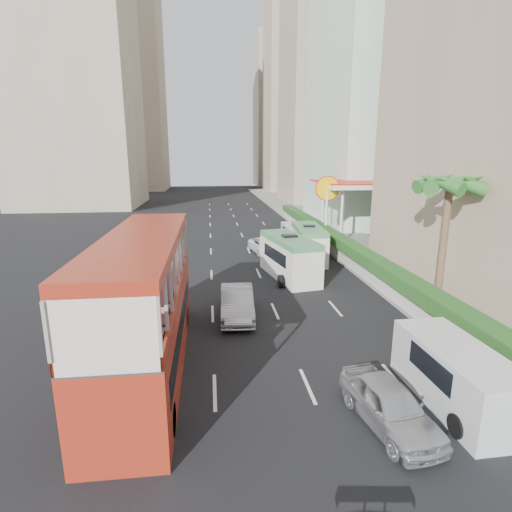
{
  "coord_description": "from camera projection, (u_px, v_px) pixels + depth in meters",
  "views": [
    {
      "loc": [
        -3.6,
        -14.03,
        7.67
      ],
      "look_at": [
        -1.5,
        4.0,
        3.2
      ],
      "focal_mm": 28.0,
      "sensor_mm": 36.0,
      "label": 1
    }
  ],
  "objects": [
    {
      "name": "hedge",
      "position": [
        343.0,
        243.0,
        29.6
      ],
      "size": [
        1.1,
        44.0,
        0.7
      ],
      "primitive_type": "cube",
      "color": "#2D6626",
      "rests_on": "kerb_wall"
    },
    {
      "name": "tower_far_b",
      "position": [
        280.0,
        113.0,
        113.2
      ],
      "size": [
        14.0,
        14.0,
        40.0
      ],
      "primitive_type": "cube",
      "color": "#B4A78E",
      "rests_on": "ground"
    },
    {
      "name": "tower_mid",
      "position": [
        333.0,
        53.0,
        67.75
      ],
      "size": [
        16.0,
        16.0,
        50.0
      ],
      "primitive_type": "cube",
      "color": "#B4A78E",
      "rests_on": "ground"
    },
    {
      "name": "palm_tree",
      "position": [
        443.0,
        247.0,
        19.69
      ],
      "size": [
        0.36,
        0.36,
        6.4
      ],
      "primitive_type": "cylinder",
      "color": "brown",
      "rests_on": "sidewalk"
    },
    {
      "name": "minibus_near",
      "position": [
        289.0,
        257.0,
        26.08
      ],
      "size": [
        3.11,
        6.38,
        2.71
      ],
      "primitive_type": "cube",
      "rotation": [
        0.0,
        0.0,
        0.18
      ],
      "color": "silver",
      "rests_on": "ground"
    },
    {
      "name": "panel_van_near",
      "position": [
        456.0,
        376.0,
        12.63
      ],
      "size": [
        2.03,
        4.84,
        1.92
      ],
      "primitive_type": "cube",
      "rotation": [
        0.0,
        0.0,
        0.02
      ],
      "color": "silver",
      "rests_on": "ground"
    },
    {
      "name": "minibus_far",
      "position": [
        308.0,
        243.0,
        30.64
      ],
      "size": [
        2.36,
        5.96,
        2.59
      ],
      "primitive_type": "cube",
      "rotation": [
        0.0,
        0.0,
        -0.07
      ],
      "color": "silver",
      "rests_on": "ground"
    },
    {
      "name": "tower_left_a",
      "position": [
        68.0,
        32.0,
        59.91
      ],
      "size": [
        18.0,
        18.0,
        52.0
      ],
      "primitive_type": "cube",
      "color": "#B4A78E",
      "rests_on": "ground"
    },
    {
      "name": "tower_far_a",
      "position": [
        297.0,
        94.0,
        91.5
      ],
      "size": [
        14.0,
        14.0,
        44.0
      ],
      "primitive_type": "cube",
      "color": "tan",
      "rests_on": "ground"
    },
    {
      "name": "car_silver_lane_b",
      "position": [
        388.0,
        425.0,
        11.8
      ],
      "size": [
        2.18,
        4.11,
        1.33
      ],
      "primitive_type": "imported",
      "rotation": [
        0.0,
        0.0,
        0.16
      ],
      "color": "#B1B3B8",
      "rests_on": "ground"
    },
    {
      "name": "kerb_wall",
      "position": [
        343.0,
        254.0,
        29.8
      ],
      "size": [
        0.3,
        44.0,
        1.0
      ],
      "primitive_type": "cube",
      "color": "silver",
      "rests_on": "sidewalk"
    },
    {
      "name": "double_decker_bus",
      "position": [
        146.0,
        303.0,
        14.49
      ],
      "size": [
        2.5,
        11.0,
        5.06
      ],
      "primitive_type": "cube",
      "color": "#A42917",
      "rests_on": "ground"
    },
    {
      "name": "ground_plane",
      "position": [
        305.0,
        357.0,
        15.77
      ],
      "size": [
        200.0,
        200.0,
        0.0
      ],
      "primitive_type": "plane",
      "color": "black",
      "rests_on": "ground"
    },
    {
      "name": "tower_left_b",
      "position": [
        128.0,
        91.0,
        94.6
      ],
      "size": [
        16.0,
        16.0,
        46.0
      ],
      "primitive_type": "cube",
      "color": "tan",
      "rests_on": "ground"
    },
    {
      "name": "shell_station",
      "position": [
        352.0,
        210.0,
        38.42
      ],
      "size": [
        6.5,
        8.0,
        5.5
      ],
      "primitive_type": "cube",
      "color": "silver",
      "rests_on": "ground"
    },
    {
      "name": "van_asset",
      "position": [
        265.0,
        253.0,
        33.16
      ],
      "size": [
        2.7,
        4.57,
        1.19
      ],
      "primitive_type": "imported",
      "rotation": [
        0.0,
        0.0,
        0.18
      ],
      "color": "silver",
      "rests_on": "ground"
    },
    {
      "name": "car_silver_lane_a",
      "position": [
        237.0,
        317.0,
        19.83
      ],
      "size": [
        1.75,
        4.53,
        1.47
      ],
      "primitive_type": "imported",
      "rotation": [
        0.0,
        0.0,
        -0.04
      ],
      "color": "#B1B3B8",
      "rests_on": "ground"
    },
    {
      "name": "panel_van_far",
      "position": [
        295.0,
        236.0,
        35.58
      ],
      "size": [
        1.88,
        4.65,
        1.86
      ],
      "primitive_type": "cube",
      "rotation": [
        0.0,
        0.0,
        -0.01
      ],
      "color": "silver",
      "rests_on": "ground"
    },
    {
      "name": "sidewalk",
      "position": [
        334.0,
        234.0,
        40.87
      ],
      "size": [
        6.0,
        120.0,
        0.18
      ],
      "primitive_type": "cube",
      "color": "#99968C",
      "rests_on": "ground"
    }
  ]
}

